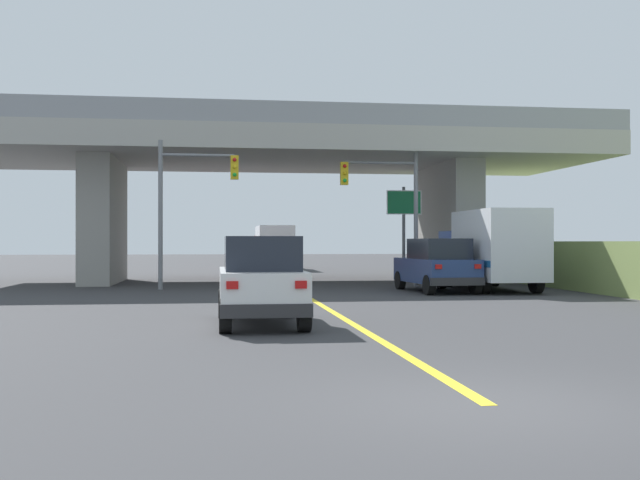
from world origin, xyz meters
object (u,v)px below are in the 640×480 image
suv_crossing (437,265)px  sedan_oncoming (268,258)px  traffic_signal_nearside (391,198)px  highway_sign (404,213)px  suv_lead (261,281)px  traffic_signal_farside (186,194)px  semi_truck_distant (274,246)px  box_truck (492,249)px

suv_crossing → sedan_oncoming: size_ratio=1.08×
traffic_signal_nearside → highway_sign: traffic_signal_nearside is taller
suv_lead → traffic_signal_farside: 14.02m
suv_crossing → highway_sign: size_ratio=1.07×
suv_lead → suv_crossing: bearing=55.5°
suv_lead → highway_sign: size_ratio=0.98×
traffic_signal_farside → semi_truck_distant: size_ratio=0.78×
suv_crossing → traffic_signal_farside: traffic_signal_farside is taller
suv_lead → box_truck: box_truck is taller
suv_lead → traffic_signal_farside: traffic_signal_farside is taller
suv_crossing → traffic_signal_farside: (-9.46, 2.96, 2.81)m
traffic_signal_nearside → semi_truck_distant: traffic_signal_nearside is taller
traffic_signal_farside → sedan_oncoming: bearing=68.1°
box_truck → traffic_signal_nearside: traffic_signal_nearside is taller
suv_crossing → semi_truck_distant: (-4.32, 24.74, 0.57)m
sedan_oncoming → highway_sign: 9.42m
suv_crossing → semi_truck_distant: bearing=96.2°
semi_truck_distant → sedan_oncoming: bearing=-95.8°
highway_sign → traffic_signal_nearside: bearing=-118.6°
box_truck → highway_sign: highway_sign is taller
sedan_oncoming → traffic_signal_nearside: size_ratio=0.74×
traffic_signal_farside → highway_sign: bearing=15.0°
suv_lead → semi_truck_distant: (2.96, 35.34, 0.57)m
semi_truck_distant → traffic_signal_nearside: bearing=-80.9°
suv_lead → box_truck: size_ratio=0.66×
suv_lead → highway_sign: highway_sign is taller
box_truck → traffic_signal_farside: size_ratio=1.09×
suv_crossing → box_truck: size_ratio=0.72×
suv_crossing → suv_lead: bearing=-128.1°
traffic_signal_nearside → suv_lead: bearing=-114.1°
suv_crossing → sedan_oncoming: (-5.54, 12.72, -0.00)m
box_truck → sedan_oncoming: 14.54m
sedan_oncoming → traffic_signal_nearside: traffic_signal_nearside is taller
suv_crossing → box_truck: box_truck is taller
suv_lead → sedan_oncoming: size_ratio=0.99×
suv_lead → highway_sign: bearing=65.4°
traffic_signal_nearside → traffic_signal_farside: (-8.52, -0.64, 0.07)m
suv_lead → box_truck: bearing=49.1°
suv_lead → sedan_oncoming: bearing=85.7°
sedan_oncoming → traffic_signal_farside: (-3.92, -9.76, 2.82)m
semi_truck_distant → box_truck: bearing=-74.5°
traffic_signal_nearside → semi_truck_distant: bearing=99.1°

